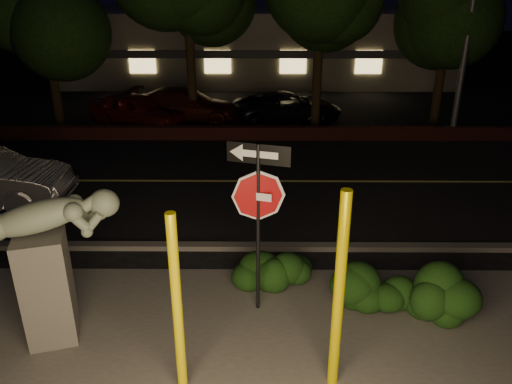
# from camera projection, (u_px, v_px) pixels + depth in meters

# --- Properties ---
(ground) EXTENTS (90.00, 90.00, 0.00)m
(ground) POSITION_uv_depth(u_px,v_px,m) (253.00, 150.00, 17.85)
(ground) COLOR black
(ground) RESTS_ON ground
(patio) EXTENTS (14.00, 6.00, 0.02)m
(patio) POSITION_uv_depth(u_px,v_px,m) (243.00, 373.00, 7.74)
(patio) COLOR #4C4944
(patio) RESTS_ON ground
(road) EXTENTS (80.00, 8.00, 0.01)m
(road) POSITION_uv_depth(u_px,v_px,m) (251.00, 181.00, 15.09)
(road) COLOR black
(road) RESTS_ON ground
(lane_marking) EXTENTS (80.00, 0.12, 0.00)m
(lane_marking) POSITION_uv_depth(u_px,v_px,m) (251.00, 181.00, 15.09)
(lane_marking) COLOR #B8B349
(lane_marking) RESTS_ON road
(curb) EXTENTS (80.00, 0.25, 0.12)m
(curb) POSITION_uv_depth(u_px,v_px,m) (248.00, 247.00, 11.30)
(curb) COLOR #4C4944
(curb) RESTS_ON ground
(brick_wall) EXTENTS (40.00, 0.35, 0.50)m
(brick_wall) POSITION_uv_depth(u_px,v_px,m) (253.00, 133.00, 18.95)
(brick_wall) COLOR #461A16
(brick_wall) RESTS_ON ground
(parking_lot) EXTENTS (40.00, 12.00, 0.01)m
(parking_lot) POSITION_uv_depth(u_px,v_px,m) (255.00, 105.00, 24.29)
(parking_lot) COLOR black
(parking_lot) RESTS_ON ground
(building) EXTENTS (22.00, 10.20, 4.00)m
(building) POSITION_uv_depth(u_px,v_px,m) (256.00, 43.00, 30.84)
(building) COLOR #6A6254
(building) RESTS_ON ground
(yellow_pole_left) EXTENTS (0.15, 0.15, 2.91)m
(yellow_pole_left) POSITION_uv_depth(u_px,v_px,m) (177.00, 308.00, 6.91)
(yellow_pole_left) COLOR #FFE606
(yellow_pole_left) RESTS_ON ground
(yellow_pole_right) EXTENTS (0.16, 0.16, 3.18)m
(yellow_pole_right) POSITION_uv_depth(u_px,v_px,m) (339.00, 294.00, 6.97)
(yellow_pole_right) COLOR #D9C600
(yellow_pole_right) RESTS_ON ground
(signpost) EXTENTS (1.05, 0.34, 3.20)m
(signpost) POSITION_uv_depth(u_px,v_px,m) (258.00, 196.00, 8.40)
(signpost) COLOR black
(signpost) RESTS_ON ground
(sculpture) EXTENTS (2.43, 1.27, 2.61)m
(sculpture) POSITION_uv_depth(u_px,v_px,m) (44.00, 255.00, 7.93)
(sculpture) COLOR #4C4944
(sculpture) RESTS_ON ground
(hedge_center) EXTENTS (1.75, 0.83, 0.91)m
(hedge_center) POSITION_uv_depth(u_px,v_px,m) (275.00, 266.00, 9.78)
(hedge_center) COLOR black
(hedge_center) RESTS_ON ground
(hedge_right) EXTENTS (1.95, 1.42, 1.15)m
(hedge_right) POSITION_uv_depth(u_px,v_px,m) (374.00, 280.00, 9.11)
(hedge_right) COLOR black
(hedge_right) RESTS_ON ground
(hedge_far_right) EXTENTS (1.76, 1.26, 1.12)m
(hedge_far_right) POSITION_uv_depth(u_px,v_px,m) (421.00, 288.00, 8.91)
(hedge_far_right) COLOR black
(hedge_far_right) RESTS_ON ground
(parked_car_red) EXTENTS (4.47, 3.41, 1.42)m
(parked_car_red) POSITION_uv_depth(u_px,v_px,m) (137.00, 110.00, 20.35)
(parked_car_red) COLOR maroon
(parked_car_red) RESTS_ON ground
(parked_car_darkred) EXTENTS (5.07, 2.60, 1.41)m
(parked_car_darkred) POSITION_uv_depth(u_px,v_px,m) (186.00, 106.00, 21.07)
(parked_car_darkred) COLOR #45170D
(parked_car_darkred) RESTS_ON ground
(parked_car_dark) EXTENTS (4.97, 3.12, 1.28)m
(parked_car_dark) POSITION_uv_depth(u_px,v_px,m) (288.00, 107.00, 21.16)
(parked_car_dark) COLOR black
(parked_car_dark) RESTS_ON ground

